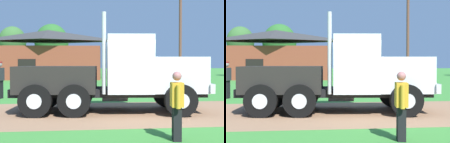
% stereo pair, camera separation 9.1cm
% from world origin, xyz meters
% --- Properties ---
extents(ground_plane, '(200.00, 200.00, 0.00)m').
position_xyz_m(ground_plane, '(0.00, 0.00, 0.00)').
color(ground_plane, '#3B8434').
extents(dirt_track, '(120.00, 5.67, 0.01)m').
position_xyz_m(dirt_track, '(0.00, 0.00, 0.00)').
color(dirt_track, '#946C4D').
rests_on(dirt_track, ground_plane).
extents(truck_foreground_white, '(7.01, 3.14, 3.44)m').
position_xyz_m(truck_foreground_white, '(-0.81, 0.22, 1.26)').
color(truck_foreground_white, black).
rests_on(truck_foreground_white, ground_plane).
extents(visitor_by_barrel, '(0.33, 0.61, 1.56)m').
position_xyz_m(visitor_by_barrel, '(0.05, -4.17, 0.83)').
color(visitor_by_barrel, gold).
rests_on(visitor_by_barrel, ground_plane).
extents(visitor_far_side, '(0.37, 0.65, 1.83)m').
position_xyz_m(visitor_far_side, '(-5.98, 5.04, 1.02)').
color(visitor_far_side, '#2D2D33').
rests_on(visitor_far_side, ground_plane).
extents(shed_building, '(12.57, 6.65, 5.46)m').
position_xyz_m(shed_building, '(-5.32, 24.60, 2.63)').
color(shed_building, brown).
rests_on(shed_building, ground_plane).
extents(utility_pole_near, '(2.15, 0.76, 9.29)m').
position_xyz_m(utility_pole_near, '(7.25, 16.98, 4.90)').
color(utility_pole_near, brown).
rests_on(utility_pole_near, ground_plane).
extents(tree_mid, '(3.78, 3.78, 6.94)m').
position_xyz_m(tree_mid, '(-11.12, 34.51, 4.83)').
color(tree_mid, '#513823').
rests_on(tree_mid, ground_plane).
extents(tree_right, '(5.02, 5.02, 7.64)m').
position_xyz_m(tree_right, '(-5.89, 36.82, 4.87)').
color(tree_right, '#513823').
rests_on(tree_right, ground_plane).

